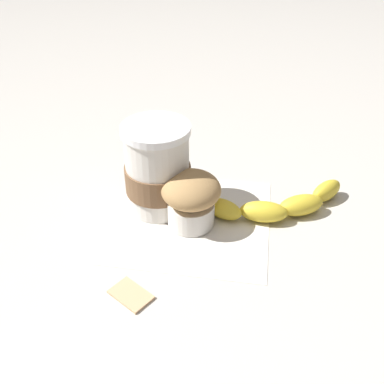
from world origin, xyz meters
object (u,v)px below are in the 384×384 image
(coffee_cup, at_px, (158,170))
(muffin, at_px, (192,198))
(banana, at_px, (280,205))
(sugar_packet, at_px, (131,294))

(coffee_cup, relative_size, muffin, 1.61)
(banana, bearing_deg, muffin, -160.62)
(coffee_cup, bearing_deg, banana, 3.35)
(muffin, relative_size, sugar_packet, 1.64)
(coffee_cup, relative_size, banana, 0.63)
(muffin, relative_size, banana, 0.39)
(muffin, xyz_separation_m, sugar_packet, (-0.05, -0.15, -0.04))
(muffin, height_order, sugar_packet, muffin)
(coffee_cup, height_order, muffin, coffee_cup)
(muffin, distance_m, banana, 0.13)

